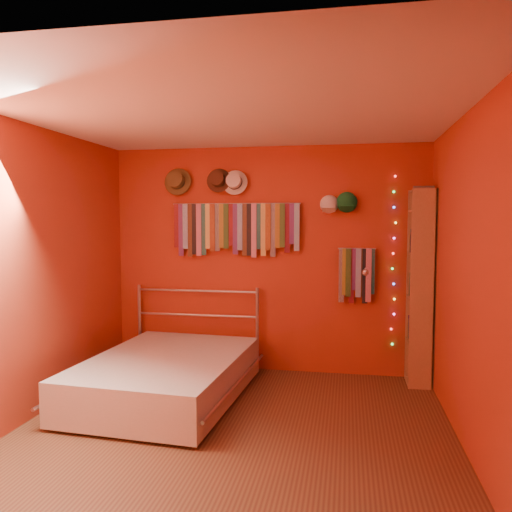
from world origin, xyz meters
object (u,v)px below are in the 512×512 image
Objects in this scene: bed at (166,376)px; bookshelf at (424,286)px; reading_lamp at (365,272)px; tie_rack at (235,227)px.

bookshelf is at bearing 23.28° from bed.
bookshelf reaches higher than bed.
bookshelf reaches higher than reading_lamp.
tie_rack reaches higher than bed.
tie_rack is 0.72× the size of bookshelf.
reading_lamp is at bearing 28.43° from bed.
reading_lamp is (1.42, -0.17, -0.46)m from tie_rack.
tie_rack is at bearing 70.85° from bed.
tie_rack is 0.73× the size of bed.
reading_lamp reaches higher than bed.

